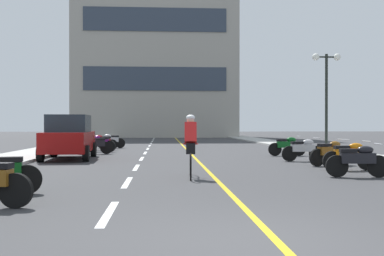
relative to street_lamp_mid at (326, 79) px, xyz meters
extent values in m
plane|color=#38383A|center=(-7.13, 3.45, -3.72)|extent=(140.00, 140.00, 0.00)
cube|color=#A8A8A3|center=(-14.33, 6.45, -3.66)|extent=(2.40, 72.00, 0.12)
cube|color=#A8A8A3|center=(0.07, 6.45, -3.66)|extent=(2.40, 72.00, 0.12)
cube|color=silver|center=(-9.13, -15.55, -3.72)|extent=(0.14, 2.20, 0.01)
cube|color=silver|center=(-9.13, -11.55, -3.72)|extent=(0.14, 2.20, 0.01)
cube|color=silver|center=(-9.13, -7.55, -3.72)|extent=(0.14, 2.20, 0.01)
cube|color=silver|center=(-9.13, -3.55, -3.72)|extent=(0.14, 2.20, 0.01)
cube|color=silver|center=(-9.13, 0.45, -3.72)|extent=(0.14, 2.20, 0.01)
cube|color=silver|center=(-9.13, 4.45, -3.72)|extent=(0.14, 2.20, 0.01)
cube|color=silver|center=(-9.13, 8.45, -3.72)|extent=(0.14, 2.20, 0.01)
cube|color=silver|center=(-9.13, 12.45, -3.72)|extent=(0.14, 2.20, 0.01)
cube|color=silver|center=(-9.13, 16.45, -3.72)|extent=(0.14, 2.20, 0.01)
cube|color=silver|center=(-9.13, 20.45, -3.72)|extent=(0.14, 2.20, 0.01)
cube|color=silver|center=(-9.13, 24.45, -3.72)|extent=(0.14, 2.20, 0.01)
cube|color=silver|center=(-9.13, 28.45, -3.72)|extent=(0.14, 2.20, 0.01)
cube|color=gold|center=(-6.88, 6.45, -3.72)|extent=(0.12, 66.00, 0.01)
cube|color=#9E998E|center=(-9.02, 31.72, 6.92)|extent=(18.34, 8.54, 21.30)
cube|color=#2D3847|center=(-9.02, 27.40, 2.66)|extent=(15.41, 0.10, 2.56)
cube|color=#2D3847|center=(-9.02, 27.40, 9.05)|extent=(15.41, 0.10, 2.56)
cylinder|color=black|center=(0.00, 0.00, -1.17)|extent=(0.14, 0.14, 4.87)
cylinder|color=black|center=(0.00, 0.00, 1.11)|extent=(1.10, 0.08, 0.08)
sphere|color=white|center=(-0.55, 0.00, 1.11)|extent=(0.36, 0.36, 0.36)
sphere|color=white|center=(0.55, 0.00, 1.11)|extent=(0.36, 0.36, 0.36)
cylinder|color=black|center=(-13.01, -2.27, -3.40)|extent=(0.25, 0.65, 0.64)
cylinder|color=black|center=(-11.31, -2.19, -3.40)|extent=(0.25, 0.65, 0.64)
cylinder|color=black|center=(-12.89, -5.06, -3.40)|extent=(0.25, 0.65, 0.64)
cylinder|color=black|center=(-11.19, -4.99, -3.40)|extent=(0.25, 0.65, 0.64)
cube|color=maroon|center=(-12.10, -3.63, -3.00)|extent=(1.89, 4.27, 0.80)
cube|color=#1E2833|center=(-12.10, -3.63, -2.25)|extent=(1.66, 2.27, 0.70)
cylinder|color=black|center=(-10.75, -15.00, -3.42)|extent=(0.61, 0.21, 0.60)
cylinder|color=black|center=(-11.02, -13.38, -3.42)|extent=(0.61, 0.22, 0.60)
cube|color=black|center=(-11.32, -13.44, -3.00)|extent=(0.48, 0.33, 0.10)
cylinder|color=black|center=(-2.48, -10.90, -3.42)|extent=(0.61, 0.17, 0.60)
cylinder|color=black|center=(-3.57, -10.77, -3.42)|extent=(0.61, 0.17, 0.60)
cube|color=black|center=(-3.02, -10.84, -3.20)|extent=(0.93, 0.38, 0.28)
ellipsoid|color=black|center=(-2.83, -10.86, -2.98)|extent=(0.47, 0.29, 0.22)
cube|color=black|center=(-3.27, -10.81, -3.00)|extent=(0.47, 0.29, 0.10)
cylinder|color=silver|center=(-2.48, -10.90, -2.82)|extent=(0.10, 0.60, 0.03)
cylinder|color=black|center=(-1.92, -8.95, -3.42)|extent=(0.60, 0.10, 0.60)
cylinder|color=black|center=(-3.02, -8.95, -3.42)|extent=(0.60, 0.10, 0.60)
cube|color=orange|center=(-2.47, -8.95, -3.20)|extent=(0.90, 0.28, 0.28)
ellipsoid|color=orange|center=(-2.27, -8.95, -2.98)|extent=(0.44, 0.24, 0.22)
cube|color=black|center=(-2.72, -8.95, -3.00)|extent=(0.44, 0.24, 0.10)
cylinder|color=silver|center=(-1.92, -8.95, -2.82)|extent=(0.03, 0.60, 0.03)
cylinder|color=black|center=(-1.97, -7.16, -3.42)|extent=(0.60, 0.29, 0.60)
cylinder|color=black|center=(-3.01, -7.51, -3.42)|extent=(0.60, 0.29, 0.60)
cube|color=brown|center=(-2.49, -7.33, -3.20)|extent=(0.94, 0.56, 0.28)
ellipsoid|color=brown|center=(-2.30, -7.27, -2.98)|extent=(0.49, 0.37, 0.22)
cube|color=black|center=(-2.73, -7.42, -3.00)|extent=(0.49, 0.37, 0.10)
cylinder|color=silver|center=(-1.97, -7.16, -2.82)|extent=(0.22, 0.58, 0.03)
cylinder|color=black|center=(-2.28, -5.27, -3.42)|extent=(0.61, 0.15, 0.60)
cylinder|color=black|center=(-3.37, -5.36, -3.42)|extent=(0.61, 0.15, 0.60)
cube|color=#B2B2B7|center=(-2.83, -5.32, -3.20)|extent=(0.92, 0.35, 0.28)
ellipsoid|color=#B2B2B7|center=(-2.63, -5.30, -2.98)|extent=(0.46, 0.27, 0.22)
cube|color=black|center=(-3.07, -5.34, -3.00)|extent=(0.46, 0.27, 0.10)
cylinder|color=silver|center=(-2.28, -5.27, -2.82)|extent=(0.08, 0.60, 0.03)
cylinder|color=black|center=(-2.07, -2.21, -3.42)|extent=(0.60, 0.11, 0.60)
cylinder|color=black|center=(-3.17, -2.18, -3.42)|extent=(0.60, 0.11, 0.60)
cube|color=#0C4C19|center=(-2.62, -2.20, -3.20)|extent=(0.91, 0.30, 0.28)
ellipsoid|color=#0C4C19|center=(-2.42, -2.20, -2.98)|extent=(0.45, 0.25, 0.22)
cube|color=black|center=(-2.87, -2.19, -3.00)|extent=(0.45, 0.25, 0.10)
cylinder|color=silver|center=(-2.07, -2.21, -2.82)|extent=(0.04, 0.60, 0.03)
cylinder|color=black|center=(-12.01, -0.66, -3.42)|extent=(0.60, 0.30, 0.60)
cylinder|color=black|center=(-10.97, -0.28, -3.42)|extent=(0.60, 0.30, 0.60)
cube|color=black|center=(-11.49, -0.47, -3.20)|extent=(0.94, 0.57, 0.28)
ellipsoid|color=black|center=(-11.68, -0.54, -2.98)|extent=(0.50, 0.38, 0.22)
cube|color=black|center=(-11.26, -0.38, -3.00)|extent=(0.50, 0.38, 0.10)
cylinder|color=silver|center=(-12.01, -0.66, -2.82)|extent=(0.23, 0.57, 0.03)
cylinder|color=black|center=(-12.04, 1.65, -3.42)|extent=(0.60, 0.27, 0.60)
cylinder|color=black|center=(-10.98, 1.34, -3.42)|extent=(0.60, 0.27, 0.60)
cube|color=#590C59|center=(-11.51, 1.50, -3.20)|extent=(0.94, 0.53, 0.28)
ellipsoid|color=#590C59|center=(-11.70, 1.55, -2.98)|extent=(0.49, 0.36, 0.22)
cube|color=black|center=(-11.27, 1.42, -3.00)|extent=(0.49, 0.36, 0.10)
cylinder|color=silver|center=(-12.04, 1.65, -2.82)|extent=(0.20, 0.58, 0.03)
cylinder|color=black|center=(-12.16, 3.04, -3.42)|extent=(0.61, 0.24, 0.60)
cylinder|color=black|center=(-11.09, 3.31, -3.42)|extent=(0.61, 0.24, 0.60)
cube|color=maroon|center=(-11.62, 3.18, -3.20)|extent=(0.94, 0.49, 0.28)
ellipsoid|color=maroon|center=(-11.82, 3.13, -2.98)|extent=(0.49, 0.34, 0.22)
cube|color=black|center=(-11.38, 3.24, -3.00)|extent=(0.49, 0.34, 0.10)
cylinder|color=silver|center=(-12.16, 3.04, -2.82)|extent=(0.18, 0.59, 0.03)
cylinder|color=black|center=(-11.91, 5.21, -3.42)|extent=(0.61, 0.20, 0.60)
cylinder|color=black|center=(-10.83, 5.39, -3.42)|extent=(0.61, 0.20, 0.60)
cube|color=#B2B2B7|center=(-11.37, 5.30, -3.20)|extent=(0.93, 0.42, 0.28)
ellipsoid|color=#B2B2B7|center=(-11.57, 5.27, -2.98)|extent=(0.47, 0.31, 0.22)
cube|color=black|center=(-11.12, 5.34, -3.00)|extent=(0.47, 0.31, 0.10)
cylinder|color=silver|center=(-11.91, 5.21, -2.82)|extent=(0.13, 0.60, 0.03)
torus|color=black|center=(-7.49, -10.14, -3.38)|extent=(0.08, 0.72, 0.72)
torus|color=black|center=(-7.55, -11.19, -3.38)|extent=(0.08, 0.72, 0.72)
cylinder|color=red|center=(-7.52, -10.69, -3.08)|extent=(0.09, 0.95, 0.04)
cube|color=black|center=(-7.53, -10.84, -2.86)|extent=(0.11, 0.21, 0.06)
cylinder|color=red|center=(-7.50, -10.24, -2.83)|extent=(0.42, 0.05, 0.03)
cube|color=black|center=(-7.53, -10.79, -2.93)|extent=(0.26, 0.37, 0.28)
cube|color=red|center=(-7.52, -10.64, -2.53)|extent=(0.34, 0.47, 0.61)
sphere|color=beige|center=(-7.51, -10.51, -2.18)|extent=(0.20, 0.20, 0.20)
ellipsoid|color=white|center=(-7.51, -10.51, -2.11)|extent=(0.24, 0.26, 0.16)
camera|label=1|loc=(-8.27, -23.06, -2.31)|focal=43.68mm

